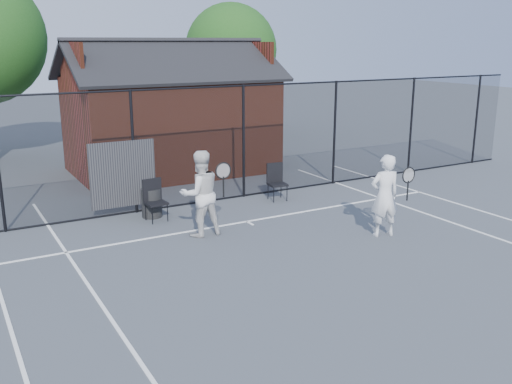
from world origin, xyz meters
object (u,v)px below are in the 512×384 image
player_front (385,196)px  chair_right (278,183)px  waste_bin (152,203)px  clubhouse (171,121)px  player_back (200,193)px  chair_left (156,201)px

player_front → chair_right: player_front is taller
player_front → waste_bin: bearing=136.0°
clubhouse → player_front: size_ratio=3.63×
clubhouse → waste_bin: (-2.30, -4.55, -1.25)m
waste_bin → chair_right: bearing=-3.4°
player_back → clubhouse: bearing=74.0°
clubhouse → chair_right: size_ratio=6.84×
chair_left → player_front: bearing=-45.5°
player_back → chair_left: player_back is taller
player_back → waste_bin: size_ratio=2.65×
player_front → chair_right: size_ratio=1.88×
player_front → player_back: 3.94m
clubhouse → player_front: clubhouse is taller
player_front → chair_left: size_ratio=1.86×
player_back → waste_bin: bearing=105.1°
clubhouse → chair_left: size_ratio=6.77×
player_front → waste_bin: size_ratio=2.54×
player_front → waste_bin: player_front is taller
player_back → chair_left: (-0.50, 1.44, -0.46)m
chair_right → waste_bin: 3.41m
clubhouse → player_back: clubhouse is taller
player_front → waste_bin: 5.45m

